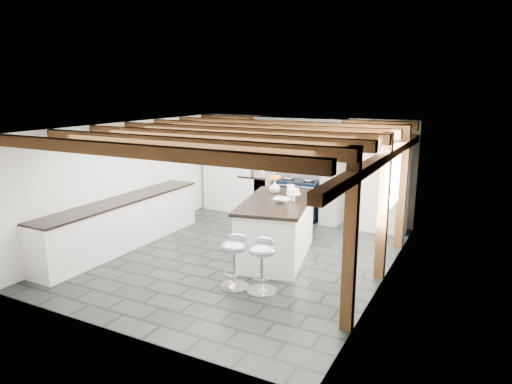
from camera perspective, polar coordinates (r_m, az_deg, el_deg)
The scene contains 6 objects.
ground at distance 8.28m, azimuth -1.91°, elevation -7.93°, with size 6.00×6.00×0.00m, color black.
room_shell at distance 9.46m, azimuth -0.97°, elevation 1.48°, with size 6.00×6.03×6.00m.
range_cooker at distance 10.45m, azimuth 5.29°, elevation -0.84°, with size 1.00×0.63×0.99m.
kitchen_island at distance 8.07m, azimuth 2.61°, elevation -4.50°, with size 1.52×2.28×1.38m.
bar_stool_near at distance 6.70m, azimuth 0.76°, elevation -8.34°, with size 0.47×0.47×0.83m.
bar_stool_far at distance 6.84m, azimuth -2.75°, elevation -7.88°, with size 0.53×0.53×0.84m.
Camera 1 is at (3.81, -6.73, 2.96)m, focal length 32.00 mm.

